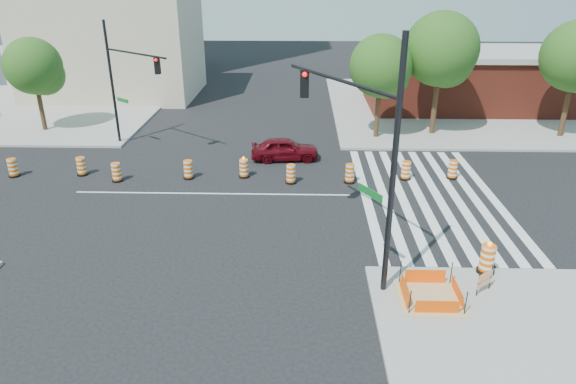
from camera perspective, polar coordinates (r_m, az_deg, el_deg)
ground at (r=26.42m, az=-8.41°, el=-0.18°), size 120.00×120.00×0.00m
sidewalk_ne at (r=45.14m, az=19.15°, el=8.92°), size 22.00×22.00×0.15m
sidewalk_nw at (r=48.62m, az=-26.39°, el=8.75°), size 22.00×22.00×0.15m
crosswalk_east at (r=26.80m, az=15.32°, el=-0.42°), size 6.75×13.50×0.01m
lane_centerline at (r=26.41m, az=-8.41°, el=-0.17°), size 14.00×0.12×0.01m
excavation_pit at (r=18.59m, az=15.53°, el=-11.12°), size 2.20×2.20×0.90m
brick_storefront at (r=44.67m, az=19.53°, el=11.69°), size 16.50×8.50×4.60m
beige_midrise at (r=49.00m, az=-18.88°, el=15.93°), size 14.00×10.00×10.00m
red_coupe at (r=30.61m, az=-0.36°, el=4.82°), size 4.12×1.95×1.36m
signal_pole_se at (r=17.79m, az=8.05°, el=6.44°), size 3.51×5.79×8.77m
signal_pole_nw at (r=33.17m, az=-17.63°, el=12.33°), size 4.60×3.63×7.58m
pit_drum at (r=20.43m, az=21.25°, el=-7.02°), size 0.66×0.66×1.29m
barricade at (r=19.23m, az=21.03°, el=-9.05°), size 0.67×0.51×0.94m
tree_north_b at (r=39.26m, az=-26.34°, el=12.12°), size 3.78×3.78×6.42m
tree_north_c at (r=34.25m, az=10.31°, el=13.23°), size 4.02×4.02×6.83m
tree_north_d at (r=35.80m, az=16.67°, el=14.53°), size 4.79×4.79×8.15m
median_drum_0 at (r=31.93m, az=-28.24°, el=2.34°), size 0.60×0.60×1.02m
median_drum_1 at (r=30.56m, az=-21.96°, el=2.61°), size 0.60×0.60×1.02m
median_drum_2 at (r=29.00m, az=-18.51°, el=2.04°), size 0.60×0.60×1.02m
median_drum_3 at (r=28.39m, az=-11.02°, el=2.40°), size 0.60×0.60×1.02m
median_drum_4 at (r=28.15m, az=-4.93°, el=2.60°), size 0.60×0.60×1.18m
median_drum_5 at (r=27.26m, az=0.32°, el=1.95°), size 0.60×0.60×1.02m
median_drum_6 at (r=27.52m, az=6.88°, el=1.99°), size 0.60×0.60×1.02m
median_drum_7 at (r=28.47m, az=12.96°, el=2.29°), size 0.60×0.60×1.02m
median_drum_8 at (r=29.27m, az=17.83°, el=2.33°), size 0.60×0.60×1.02m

